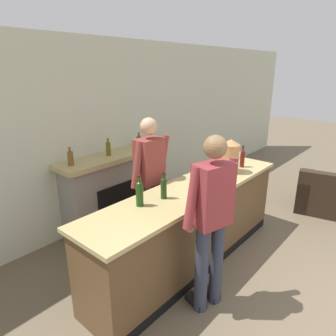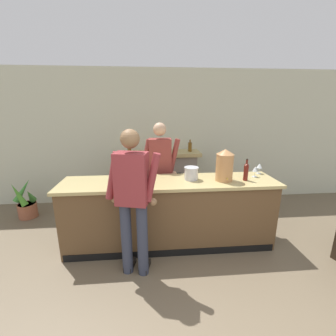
# 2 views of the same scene
# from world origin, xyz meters

# --- Properties ---
(wall_back_panel) EXTENTS (12.00, 0.07, 2.75)m
(wall_back_panel) POSITION_xyz_m (0.00, 3.88, 1.38)
(wall_back_panel) COLOR beige
(wall_back_panel) RESTS_ON ground_plane
(bar_counter) EXTENTS (3.05, 0.69, 1.00)m
(bar_counter) POSITION_xyz_m (-0.24, 2.14, 0.50)
(bar_counter) COLOR brown
(bar_counter) RESTS_ON ground_plane
(fireplace_stone) EXTENTS (1.60, 0.52, 1.38)m
(fireplace_stone) POSITION_xyz_m (-0.29, 3.62, 0.57)
(fireplace_stone) COLOR gray
(fireplace_stone) RESTS_ON ground_plane
(potted_plant_corner) EXTENTS (0.43, 0.51, 0.72)m
(potted_plant_corner) POSITION_xyz_m (-2.83, 3.22, 0.26)
(potted_plant_corner) COLOR #9D583D
(potted_plant_corner) RESTS_ON ground_plane
(person_customer) EXTENTS (0.65, 0.37, 1.79)m
(person_customer) POSITION_xyz_m (-0.72, 1.57, 0.99)
(person_customer) COLOR #323748
(person_customer) RESTS_ON ground_plane
(person_bartender) EXTENTS (0.66, 0.30, 1.77)m
(person_bartender) POSITION_xyz_m (-0.35, 2.73, 0.98)
(person_bartender) COLOR #4F3F2C
(person_bartender) RESTS_ON ground_plane
(copper_dispenser) EXTENTS (0.24, 0.28, 0.45)m
(copper_dispenser) POSITION_xyz_m (0.52, 2.10, 1.23)
(copper_dispenser) COLOR tan
(copper_dispenser) RESTS_ON bar_counter
(ice_bucket_steel) EXTENTS (0.20, 0.20, 0.18)m
(ice_bucket_steel) POSITION_xyz_m (0.07, 2.18, 1.09)
(ice_bucket_steel) COLOR silver
(ice_bucket_steel) RESTS_ON bar_counter
(wine_bottle_rose_blush) EXTENTS (0.07, 0.07, 0.29)m
(wine_bottle_rose_blush) POSITION_xyz_m (-0.69, 2.19, 1.13)
(wine_bottle_rose_blush) COLOR #1D3816
(wine_bottle_rose_blush) RESTS_ON bar_counter
(wine_bottle_riesling_slim) EXTENTS (0.06, 0.06, 0.31)m
(wine_bottle_riesling_slim) POSITION_xyz_m (0.83, 2.07, 1.14)
(wine_bottle_riesling_slim) COLOR #601913
(wine_bottle_riesling_slim) RESTS_ON bar_counter
(wine_bottle_chardonnay_pale) EXTENTS (0.08, 0.08, 0.33)m
(wine_bottle_chardonnay_pale) POSITION_xyz_m (-0.98, 2.26, 1.15)
(wine_bottle_chardonnay_pale) COLOR #1E3F12
(wine_bottle_chardonnay_pale) RESTS_ON bar_counter
(wine_glass_by_dispenser) EXTENTS (0.08, 0.08, 0.16)m
(wine_glass_by_dispenser) POSITION_xyz_m (1.03, 2.22, 1.12)
(wine_glass_by_dispenser) COLOR silver
(wine_glass_by_dispenser) RESTS_ON bar_counter
(wine_glass_front_right) EXTENTS (0.09, 0.09, 0.17)m
(wine_glass_front_right) POSITION_xyz_m (1.18, 2.37, 1.12)
(wine_glass_front_right) COLOR silver
(wine_glass_front_right) RESTS_ON bar_counter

